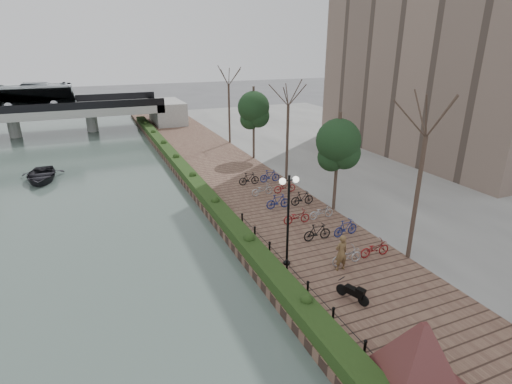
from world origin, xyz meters
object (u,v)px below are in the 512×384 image
granite_monument (419,356)px  pedestrian (341,253)px  boat (41,175)px  motorcycle (353,292)px  lamppost (289,201)px

granite_monument → pedestrian: (1.92, 7.05, -0.35)m
granite_monument → pedestrian: granite_monument is taller
pedestrian → boat: 26.95m
granite_monument → motorcycle: size_ratio=3.41×
granite_monument → motorcycle: (0.96, 4.72, -0.86)m
lamppost → motorcycle: (1.22, -3.84, -2.99)m
granite_monument → pedestrian: bearing=74.7°
lamppost → motorcycle: 5.01m
granite_monument → pedestrian: 7.32m
granite_monument → boat: bearing=113.5°
granite_monument → lamppost: 8.82m
granite_monument → pedestrian: size_ratio=2.50×
pedestrian → boat: bearing=-57.1°
motorcycle → boat: size_ratio=0.28×
lamppost → motorcycle: size_ratio=3.44×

